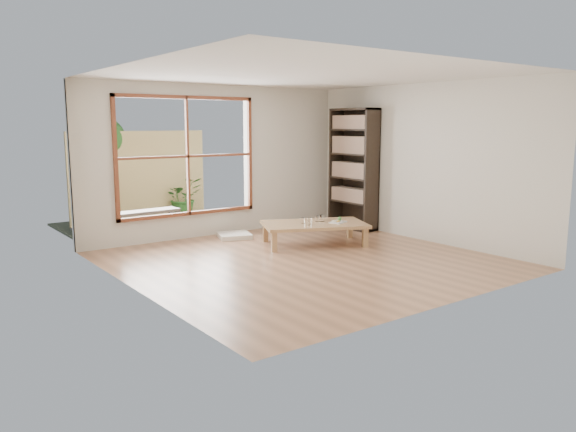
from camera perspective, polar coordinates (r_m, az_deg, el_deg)
name	(u,v)px	position (r m, az deg, el deg)	size (l,w,h in m)	color
ground	(304,260)	(8.09, 1.64, -4.52)	(5.00, 5.00, 0.00)	#AE7A57
low_table	(314,225)	(9.08, 2.69, -0.96)	(1.87, 1.51, 0.36)	tan
floor_cushion	(234,235)	(9.71, -5.49, -1.97)	(0.53, 0.53, 0.08)	white
bookshelf	(353,169)	(10.50, 6.67, 4.76)	(0.36, 1.00, 2.22)	black
glass_tall	(310,221)	(8.87, 2.21, -0.53)	(0.07, 0.07, 0.12)	silver
glass_mid	(322,218)	(9.22, 3.44, -0.21)	(0.08, 0.08, 0.11)	silver
glass_short	(318,219)	(9.18, 3.03, -0.29)	(0.07, 0.07, 0.09)	silver
glass_small	(303,220)	(9.03, 1.51, -0.45)	(0.07, 0.07, 0.09)	silver
food_tray	(338,221)	(9.13, 5.12, -0.53)	(0.32, 0.27, 0.08)	white
deck	(162,228)	(10.80, -12.66, -1.22)	(2.80, 2.00, 0.05)	#312C24
garden_bench	(146,214)	(10.38, -14.21, 0.23)	(1.22, 0.42, 0.38)	black
bamboo_fence	(140,177)	(11.59, -14.83, 3.90)	(2.80, 0.06, 1.80)	#DABB6F
shrub_right	(184,197)	(11.84, -10.56, 1.90)	(0.74, 0.64, 0.82)	#326A27
shrub_left	(106,204)	(10.96, -17.96, 1.16)	(0.48, 0.39, 0.88)	#326A27
garden_tree	(99,140)	(11.60, -18.67, 7.32)	(1.04, 0.85, 2.22)	#4C3D2D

